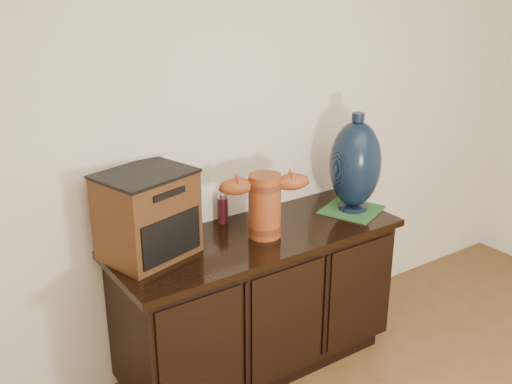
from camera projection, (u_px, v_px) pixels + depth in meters
sideboard at (258, 301)px, 3.04m from camera, size 1.46×0.56×0.75m
terracotta_vessel at (265, 202)px, 2.83m from camera, size 0.44×0.23×0.31m
tv_radio at (147, 215)px, 2.64m from camera, size 0.46×0.41×0.39m
green_mat at (352, 210)px, 3.19m from camera, size 0.37×0.37×0.01m
lamp_base at (355, 165)px, 3.11m from camera, size 0.35×0.35×0.52m
spray_can at (223, 208)px, 3.02m from camera, size 0.05×0.05×0.16m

